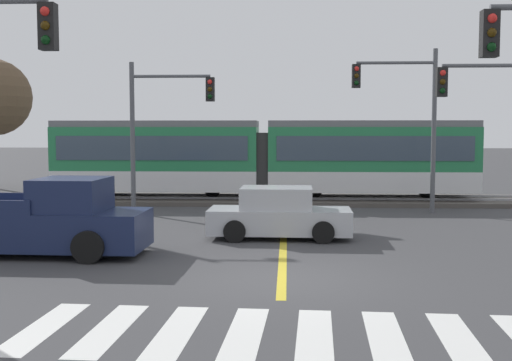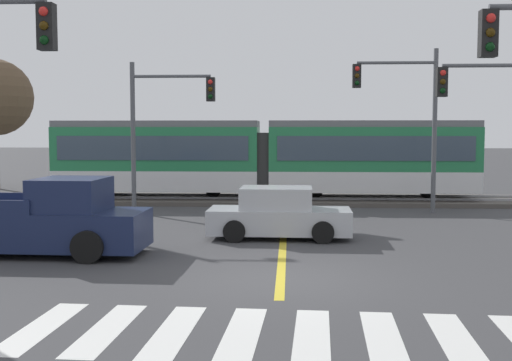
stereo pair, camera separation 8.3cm
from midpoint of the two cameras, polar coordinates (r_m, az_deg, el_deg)
The scene contains 17 objects.
ground_plane at distance 14.04m, azimuth 2.15°, elevation -8.71°, with size 200.00×200.00×0.00m, color #3D3D3F.
track_bed at distance 28.65m, azimuth 2.52°, elevation -1.73°, with size 120.00×4.00×0.18m, color #4C4742.
rail_near at distance 27.92m, azimuth 2.51°, elevation -1.61°, with size 120.00×0.08×0.10m, color #939399.
rail_far at distance 29.35m, azimuth 2.52°, elevation -1.31°, with size 120.00×0.08×0.10m, color #939399.
light_rail_tram at distance 28.52m, azimuth 0.57°, elevation 2.19°, with size 18.50×2.64×3.43m.
crosswalk_stripe_0 at distance 11.27m, azimuth -18.53°, elevation -12.25°, with size 0.56×2.80×0.01m, color silver.
crosswalk_stripe_1 at distance 10.89m, azimuth -13.10°, elevation -12.74°, with size 0.56×2.80×0.01m, color silver.
crosswalk_stripe_2 at distance 10.60m, azimuth -7.30°, elevation -13.14°, with size 0.56×2.80×0.01m, color silver.
crosswalk_stripe_3 at distance 10.42m, azimuth -1.23°, elevation -13.42°, with size 0.56×2.80×0.01m, color silver.
crosswalk_stripe_4 at distance 10.35m, azimuth 5.01°, elevation -13.55°, with size 0.56×2.80×0.01m, color silver.
crosswalk_stripe_5 at distance 10.41m, azimuth 11.25°, elevation -13.53°, with size 0.56×2.80×0.01m, color silver.
crosswalk_stripe_6 at distance 10.57m, azimuth 17.35°, elevation -13.36°, with size 0.56×2.80×0.01m, color silver.
lane_centre_line at distance 19.44m, azimuth 2.35°, elevation -4.98°, with size 0.20×14.62×0.01m, color gold.
sedan_crossing at distance 19.06m, azimuth 1.94°, elevation -3.05°, with size 4.23×1.98×1.52m.
pickup_truck at distance 17.38m, azimuth -18.27°, elevation -3.54°, with size 5.45×2.35×1.98m.
traffic_light_far_left at distance 24.79m, azimuth -8.57°, elevation 5.72°, with size 3.25×0.38×5.77m.
traffic_light_far_right at distance 25.47m, azimuth 13.19°, elevation 6.37°, with size 3.25×0.38×6.30m.
Camera 1 is at (0.12, -13.67, 3.22)m, focal length 45.00 mm.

